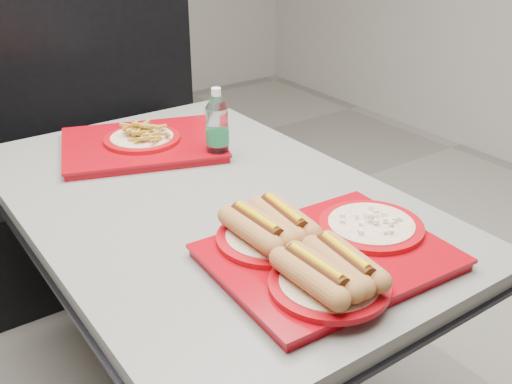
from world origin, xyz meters
TOP-DOWN VIEW (x-y plane):
  - diner_table at (0.00, 0.00)m, footprint 0.92×1.42m
  - booth_bench at (0.00, 1.09)m, footprint 1.30×0.57m
  - tray_near at (0.03, -0.44)m, footprint 0.53×0.45m
  - tray_far at (0.01, 0.39)m, footprint 0.59×0.52m
  - water_bottle at (0.16, 0.19)m, footprint 0.07×0.07m

SIDE VIEW (x-z plane):
  - booth_bench at x=0.00m, z-range -0.27..1.08m
  - diner_table at x=0.00m, z-range 0.21..0.96m
  - tray_far at x=0.01m, z-range 0.73..0.83m
  - tray_near at x=0.03m, z-range 0.74..0.84m
  - water_bottle at x=0.16m, z-range 0.74..0.96m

